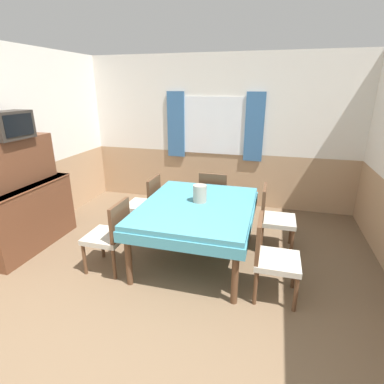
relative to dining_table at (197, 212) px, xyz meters
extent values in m
cube|color=white|center=(-0.13, 1.99, 1.15)|extent=(5.11, 0.05, 1.65)
cube|color=tan|center=(-0.13, 1.99, -0.15)|extent=(5.11, 0.05, 0.95)
cube|color=white|center=(-0.21, 1.96, 0.79)|extent=(1.20, 0.01, 0.97)
cube|color=#386699|center=(-0.90, 1.94, 0.79)|extent=(0.31, 0.03, 1.14)
cube|color=#386699|center=(0.48, 1.94, 0.79)|extent=(0.31, 0.03, 1.14)
cube|color=white|center=(-2.51, -0.04, 1.15)|extent=(0.05, 4.40, 1.65)
cube|color=tan|center=(-2.51, -0.04, -0.15)|extent=(0.05, 4.40, 0.95)
cube|color=teal|center=(0.00, 0.00, 0.07)|extent=(1.31, 1.62, 0.06)
cube|color=teal|center=(0.00, 0.00, -0.02)|extent=(1.34, 1.65, 0.12)
cylinder|color=brown|center=(-0.58, -0.73, -0.29)|extent=(0.07, 0.07, 0.67)
cylinder|color=brown|center=(0.58, -0.73, -0.29)|extent=(0.07, 0.07, 0.67)
cylinder|color=brown|center=(-0.58, 0.73, -0.29)|extent=(0.07, 0.07, 0.67)
cylinder|color=brown|center=(0.58, 0.73, -0.29)|extent=(0.07, 0.07, 0.67)
cylinder|color=brown|center=(1.16, 0.69, -0.44)|extent=(0.04, 0.04, 0.38)
cylinder|color=brown|center=(1.16, 0.31, -0.44)|extent=(0.04, 0.04, 0.38)
cylinder|color=brown|center=(0.78, 0.69, -0.44)|extent=(0.04, 0.04, 0.38)
cylinder|color=brown|center=(0.78, 0.31, -0.44)|extent=(0.04, 0.04, 0.38)
cube|color=#B7B2A3|center=(0.97, 0.50, -0.22)|extent=(0.44, 0.44, 0.06)
cube|color=brown|center=(0.77, 0.50, 0.02)|extent=(0.04, 0.42, 0.41)
cylinder|color=brown|center=(-0.19, 1.31, -0.44)|extent=(0.04, 0.04, 0.38)
cylinder|color=brown|center=(0.19, 1.31, -0.44)|extent=(0.04, 0.04, 0.38)
cylinder|color=brown|center=(-0.19, 0.93, -0.44)|extent=(0.04, 0.04, 0.38)
cylinder|color=brown|center=(0.19, 0.93, -0.44)|extent=(0.04, 0.04, 0.38)
cube|color=#B7B2A3|center=(0.00, 1.12, -0.22)|extent=(0.44, 0.44, 0.06)
cube|color=brown|center=(0.00, 0.92, 0.02)|extent=(0.42, 0.04, 0.41)
cylinder|color=brown|center=(-1.16, 0.31, -0.44)|extent=(0.04, 0.04, 0.38)
cylinder|color=brown|center=(-1.16, 0.69, -0.44)|extent=(0.04, 0.04, 0.38)
cylinder|color=brown|center=(-0.78, 0.31, -0.44)|extent=(0.04, 0.04, 0.38)
cylinder|color=brown|center=(-0.78, 0.69, -0.44)|extent=(0.04, 0.04, 0.38)
cube|color=#B7B2A3|center=(-0.97, 0.50, -0.22)|extent=(0.44, 0.44, 0.06)
cube|color=brown|center=(-0.77, 0.50, 0.02)|extent=(0.04, 0.42, 0.41)
cylinder|color=brown|center=(1.16, -0.31, -0.44)|extent=(0.04, 0.04, 0.38)
cylinder|color=brown|center=(1.16, -0.69, -0.44)|extent=(0.04, 0.04, 0.38)
cylinder|color=brown|center=(0.78, -0.31, -0.44)|extent=(0.04, 0.04, 0.38)
cylinder|color=brown|center=(0.78, -0.69, -0.44)|extent=(0.04, 0.04, 0.38)
cube|color=#B7B2A3|center=(0.97, -0.50, -0.22)|extent=(0.44, 0.44, 0.06)
cube|color=brown|center=(0.77, -0.50, 0.02)|extent=(0.04, 0.42, 0.41)
cylinder|color=brown|center=(-1.16, -0.69, -0.44)|extent=(0.04, 0.04, 0.38)
cylinder|color=brown|center=(-1.16, -0.31, -0.44)|extent=(0.04, 0.04, 0.38)
cylinder|color=brown|center=(-0.78, -0.69, -0.44)|extent=(0.04, 0.04, 0.38)
cylinder|color=brown|center=(-0.78, -0.31, -0.44)|extent=(0.04, 0.04, 0.38)
cube|color=#B7B2A3|center=(-0.97, -0.50, -0.22)|extent=(0.44, 0.44, 0.06)
cube|color=brown|center=(-0.77, -0.50, 0.02)|extent=(0.04, 0.42, 0.41)
cube|color=brown|center=(-2.24, -0.32, -0.19)|extent=(0.44, 1.31, 0.87)
cube|color=brown|center=(-2.24, -0.32, 0.23)|extent=(0.46, 1.33, 0.02)
cube|color=brown|center=(-2.30, -0.32, 0.54)|extent=(0.24, 1.18, 0.59)
cube|color=#2D2823|center=(-2.26, -0.31, 1.00)|extent=(0.28, 0.51, 0.33)
cube|color=black|center=(-2.11, -0.31, 1.01)|extent=(0.01, 0.42, 0.25)
cylinder|color=#A39989|center=(0.01, 0.09, 0.21)|extent=(0.17, 0.17, 0.21)
camera|label=1|loc=(0.83, -3.25, 1.44)|focal=28.00mm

